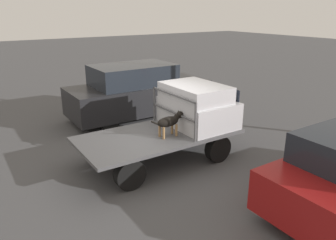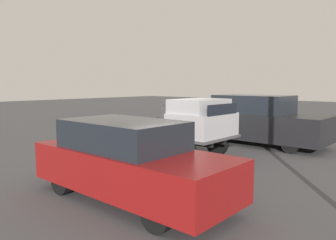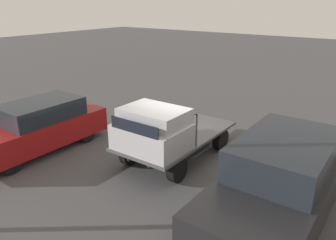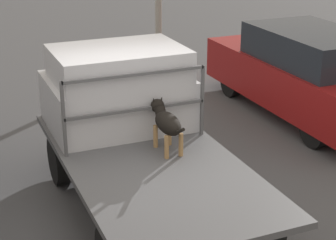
# 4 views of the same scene
# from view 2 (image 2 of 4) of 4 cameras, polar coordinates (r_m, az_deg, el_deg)

# --- Properties ---
(ground_plane) EXTENTS (80.00, 80.00, 0.00)m
(ground_plane) POSITION_cam_2_polar(r_m,az_deg,el_deg) (11.32, 0.63, -5.92)
(ground_plane) COLOR #474749
(flatbed_truck) EXTENTS (4.15, 2.06, 0.77)m
(flatbed_truck) POSITION_cam_2_polar(r_m,az_deg,el_deg) (11.22, 0.63, -3.02)
(flatbed_truck) COLOR black
(flatbed_truck) RESTS_ON ground
(truck_cab) EXTENTS (1.51, 1.94, 1.15)m
(truck_cab) POSITION_cam_2_polar(r_m,az_deg,el_deg) (10.36, 5.85, 0.29)
(truck_cab) COLOR #B7B7BC
(truck_cab) RESTS_ON flatbed_truck
(truck_headboard) EXTENTS (0.04, 1.94, 0.99)m
(truck_headboard) POSITION_cam_2_polar(r_m,az_deg,el_deg) (10.82, 2.45, 1.13)
(truck_headboard) COLOR #4C4C4F
(truck_headboard) RESTS_ON flatbed_truck
(dog) EXTENTS (0.97, 0.26, 0.63)m
(dog) POSITION_cam_2_polar(r_m,az_deg,el_deg) (10.81, 0.25, -0.26)
(dog) COLOR #9E7547
(dog) RESTS_ON flatbed_truck
(parked_sedan) EXTENTS (4.57, 1.75, 1.65)m
(parked_sedan) POSITION_cam_2_polar(r_m,az_deg,el_deg) (6.81, -6.82, -7.04)
(parked_sedan) COLOR black
(parked_sedan) RESTS_ON ground
(parked_pickup_far) EXTENTS (5.18, 2.01, 1.96)m
(parked_pickup_far) POSITION_cam_2_polar(r_m,az_deg,el_deg) (13.46, 15.31, -0.06)
(parked_pickup_far) COLOR black
(parked_pickup_far) RESTS_ON ground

